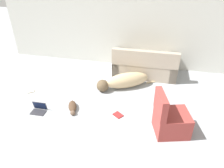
# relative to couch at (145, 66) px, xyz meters

# --- Properties ---
(ground_plane) EXTENTS (20.00, 20.00, 0.00)m
(ground_plane) POSITION_rel_couch_xyz_m (-1.00, -3.26, -0.29)
(ground_plane) COLOR #999EA3
(wall_back) EXTENTS (6.96, 0.06, 2.71)m
(wall_back) POSITION_rel_couch_xyz_m (-1.00, 0.56, 1.06)
(wall_back) COLOR beige
(wall_back) RESTS_ON ground_plane
(couch) EXTENTS (1.81, 0.89, 0.90)m
(couch) POSITION_rel_couch_xyz_m (0.00, 0.00, 0.00)
(couch) COLOR tan
(couch) RESTS_ON ground_plane
(dog) EXTENTS (1.59, 0.99, 0.42)m
(dog) POSITION_rel_couch_xyz_m (-0.48, -0.83, -0.09)
(dog) COLOR tan
(dog) RESTS_ON ground_plane
(cat) EXTENTS (0.33, 0.57, 0.14)m
(cat) POSITION_rel_couch_xyz_m (-1.48, -2.00, -0.22)
(cat) COLOR #473323
(cat) RESTS_ON ground_plane
(laptop_open) EXTENTS (0.33, 0.25, 0.22)m
(laptop_open) POSITION_rel_couch_xyz_m (-2.21, -2.22, -0.22)
(laptop_open) COLOR #2D2D33
(laptop_open) RESTS_ON ground_plane
(book_cream) EXTENTS (0.23, 0.21, 0.02)m
(book_cream) POSITION_rel_couch_xyz_m (-2.82, -1.54, -0.28)
(book_cream) COLOR beige
(book_cream) RESTS_ON ground_plane
(book_red) EXTENTS (0.26, 0.25, 0.02)m
(book_red) POSITION_rel_couch_xyz_m (-0.41, -1.99, -0.28)
(book_red) COLOR maroon
(book_red) RESTS_ON ground_plane
(side_chair) EXTENTS (0.79, 0.73, 0.93)m
(side_chair) POSITION_rel_couch_xyz_m (0.69, -2.26, 0.02)
(side_chair) COLOR #993833
(side_chair) RESTS_ON ground_plane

